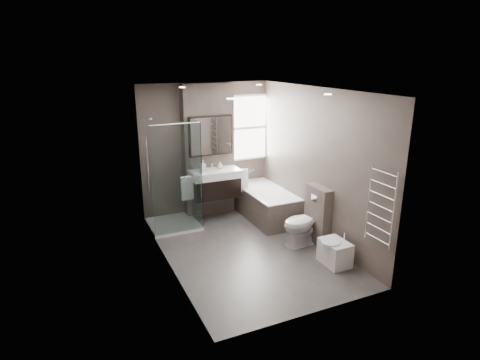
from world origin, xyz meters
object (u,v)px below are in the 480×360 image
vanity (215,183)px  bidet (335,252)px  toilet (304,222)px  bathtub (265,202)px

vanity → bidet: 2.68m
vanity → toilet: vanity is taller
bidet → bathtub: bearing=92.4°
bathtub → bidet: size_ratio=3.22×
bathtub → toilet: (0.05, -1.32, 0.08)m
bidet → toilet: bearing=93.3°
vanity → bathtub: 1.07m
toilet → bidet: 0.81m
bathtub → toilet: size_ratio=2.02×
toilet → bidet: (0.04, -0.78, -0.19)m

